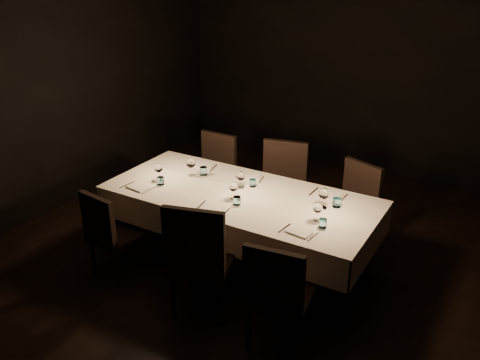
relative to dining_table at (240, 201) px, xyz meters
The scene contains 14 objects.
room 0.81m from the dining_table, ahead, with size 5.01×6.01×3.01m.
dining_table is the anchor object (origin of this frame).
chair_near_left 1.22m from the dining_table, 140.12° to the right, with size 0.46×0.46×0.87m.
place_setting_near_left 0.88m from the dining_table, 165.52° to the right, with size 0.31×0.39×0.17m.
chair_near_center 0.80m from the dining_table, 83.47° to the right, with size 0.61×0.61×1.04m.
place_setting_near_center 0.26m from the dining_table, 87.96° to the right, with size 0.31×0.39×0.17m.
chair_near_right 1.20m from the dining_table, 46.20° to the right, with size 0.50×0.50×0.94m.
place_setting_near_right 0.85m from the dining_table, 14.95° to the right, with size 0.30×0.39×0.16m.
chair_far_left 1.18m from the dining_table, 135.29° to the left, with size 0.45×0.45×0.93m.
place_setting_far_left 0.68m from the dining_table, 160.86° to the left, with size 0.35×0.41×0.18m.
chair_far_center 0.83m from the dining_table, 87.72° to the left, with size 0.57×0.57×0.99m.
place_setting_far_center 0.26m from the dining_table, 104.30° to the left, with size 0.31×0.39×0.17m.
chair_far_right 1.18m from the dining_table, 45.57° to the left, with size 0.57×0.57×0.92m.
place_setting_far_right 0.81m from the dining_table, 15.77° to the left, with size 0.34×0.41×0.19m.
Camera 1 is at (2.14, -3.63, 2.76)m, focal length 38.00 mm.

